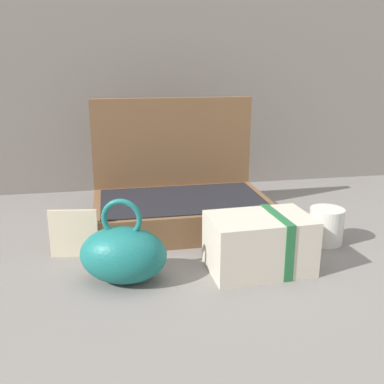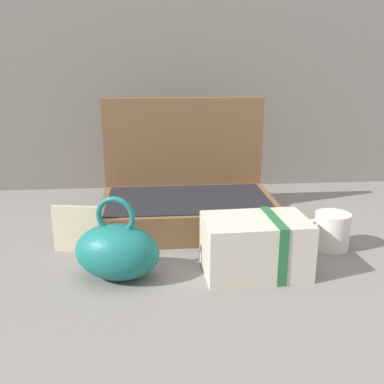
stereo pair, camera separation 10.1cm
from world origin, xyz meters
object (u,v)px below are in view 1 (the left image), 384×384
object	(u,v)px
teal_pouch_handbag	(123,254)
info_card_left	(74,233)
cream_toiletry_bag	(261,243)
open_suitcase	(180,198)
coffee_mug	(325,226)

from	to	relation	value
teal_pouch_handbag	info_card_left	bearing A→B (deg)	126.86
cream_toiletry_bag	info_card_left	distance (m)	0.42
open_suitcase	info_card_left	size ratio (longest dim) A/B	4.09
open_suitcase	info_card_left	world-z (taller)	open_suitcase
open_suitcase	cream_toiletry_bag	xyz separation A→B (m)	(0.12, -0.32, -0.01)
info_card_left	coffee_mug	bearing A→B (deg)	5.73
teal_pouch_handbag	cream_toiletry_bag	world-z (taller)	teal_pouch_handbag
open_suitcase	teal_pouch_handbag	distance (m)	0.36
cream_toiletry_bag	coffee_mug	bearing A→B (deg)	27.34
coffee_mug	info_card_left	distance (m)	0.61
teal_pouch_handbag	coffee_mug	bearing A→B (deg)	12.10
cream_toiletry_bag	coffee_mug	xyz separation A→B (m)	(0.21, 0.11, -0.02)
open_suitcase	coffee_mug	distance (m)	0.39
teal_pouch_handbag	cream_toiletry_bag	xyz separation A→B (m)	(0.29, 0.00, -0.00)
info_card_left	teal_pouch_handbag	bearing A→B (deg)	-44.11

